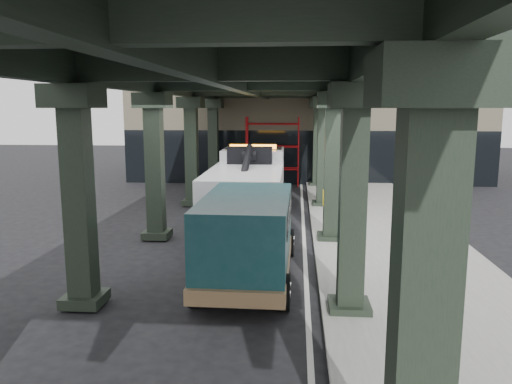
% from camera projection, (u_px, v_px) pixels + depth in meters
% --- Properties ---
extents(ground, '(90.00, 90.00, 0.00)m').
position_uv_depth(ground, '(249.00, 258.00, 15.12)').
color(ground, black).
rests_on(ground, ground).
extents(sidewalk, '(5.00, 40.00, 0.15)m').
position_uv_depth(sidewalk, '(388.00, 242.00, 16.71)').
color(sidewalk, gray).
rests_on(sidewalk, ground).
extents(lane_stripe, '(0.12, 38.00, 0.01)m').
position_uv_depth(lane_stripe, '(304.00, 242.00, 16.95)').
color(lane_stripe, silver).
rests_on(lane_stripe, ground).
extents(viaduct, '(7.40, 32.00, 6.40)m').
position_uv_depth(viaduct, '(242.00, 78.00, 16.21)').
color(viaduct, black).
rests_on(viaduct, ground).
extents(building, '(22.00, 10.00, 8.00)m').
position_uv_depth(building, '(306.00, 116.00, 33.95)').
color(building, '#C6B793').
rests_on(building, ground).
extents(scaffolding, '(3.08, 0.88, 4.00)m').
position_uv_depth(scaffolding, '(273.00, 150.00, 29.16)').
color(scaffolding, '#B60E12').
rests_on(scaffolding, ground).
extents(tow_truck, '(2.95, 9.49, 3.09)m').
position_uv_depth(tow_truck, '(249.00, 184.00, 19.86)').
color(tow_truck, black).
rests_on(tow_truck, ground).
extents(towed_van, '(2.38, 5.78, 2.33)m').
position_uv_depth(towed_van, '(248.00, 235.00, 12.94)').
color(towed_van, '#11373D').
rests_on(towed_van, ground).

